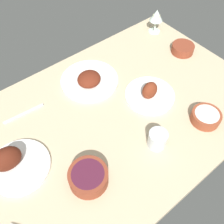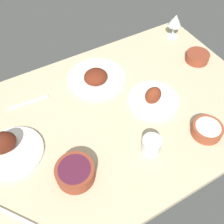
{
  "view_description": "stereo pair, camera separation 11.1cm",
  "coord_description": "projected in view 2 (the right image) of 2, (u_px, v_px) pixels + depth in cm",
  "views": [
    {
      "loc": [
        -42.35,
        -52.73,
        94.76
      ],
      "look_at": [
        0.0,
        0.0,
        6.0
      ],
      "focal_mm": 40.45,
      "sensor_mm": 36.0,
      "label": 1
    },
    {
      "loc": [
        -33.12,
        -58.97,
        94.76
      ],
      "look_at": [
        0.0,
        0.0,
        6.0
      ],
      "focal_mm": 40.45,
      "sensor_mm": 36.0,
      "label": 2
    }
  ],
  "objects": [
    {
      "name": "dining_table",
      "position": [
        112.0,
        117.0,
        1.15
      ],
      "size": [
        140.0,
        90.0,
        4.0
      ],
      "primitive_type": "cube",
      "color": "#C6B28E",
      "rests_on": "ground"
    },
    {
      "name": "plate_near_viewer",
      "position": [
        8.0,
        148.0,
        0.99
      ],
      "size": [
        23.69,
        23.69,
        10.87
      ],
      "color": "white",
      "rests_on": "dining_table"
    },
    {
      "name": "plate_far_side",
      "position": [
        96.0,
        78.0,
        1.24
      ],
      "size": [
        28.45,
        28.45,
        7.86
      ],
      "color": "white",
      "rests_on": "dining_table"
    },
    {
      "name": "wine_glass",
      "position": [
        175.0,
        22.0,
        1.4
      ],
      "size": [
        7.6,
        7.6,
        14.0
      ],
      "color": "silver",
      "rests_on": "dining_table"
    },
    {
      "name": "plate_center_main",
      "position": [
        153.0,
        99.0,
        1.16
      ],
      "size": [
        23.5,
        23.5,
        10.16
      ],
      "color": "white",
      "rests_on": "dining_table"
    },
    {
      "name": "water_tumbler",
      "position": [
        151.0,
        145.0,
        0.99
      ],
      "size": [
        7.65,
        7.65,
        7.79
      ],
      "primitive_type": "cylinder",
      "color": "silver",
      "rests_on": "dining_table"
    },
    {
      "name": "bowl_pasta",
      "position": [
        197.0,
        57.0,
        1.33
      ],
      "size": [
        12.05,
        12.05,
        4.55
      ],
      "color": "brown",
      "rests_on": "dining_table"
    },
    {
      "name": "spoon_loose",
      "position": [
        15.0,
        216.0,
        0.86
      ],
      "size": [
        11.47,
        14.33,
        0.8
      ],
      "primitive_type": "cube",
      "rotation": [
        0.0,
        0.0,
        2.23
      ],
      "color": "silver",
      "rests_on": "dining_table"
    },
    {
      "name": "bowl_onions",
      "position": [
        75.0,
        172.0,
        0.93
      ],
      "size": [
        14.67,
        14.67,
        6.43
      ],
      "color": "brown",
      "rests_on": "dining_table"
    },
    {
      "name": "fork_loose",
      "position": [
        28.0,
        102.0,
        1.17
      ],
      "size": [
        18.94,
        2.35,
        0.8
      ],
      "primitive_type": "cube",
      "rotation": [
        0.0,
        0.0,
        3.06
      ],
      "color": "silver",
      "rests_on": "dining_table"
    },
    {
      "name": "bowl_cream",
      "position": [
        207.0,
        129.0,
        1.05
      ],
      "size": [
        12.73,
        12.73,
        4.56
      ],
      "color": "brown",
      "rests_on": "dining_table"
    }
  ]
}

